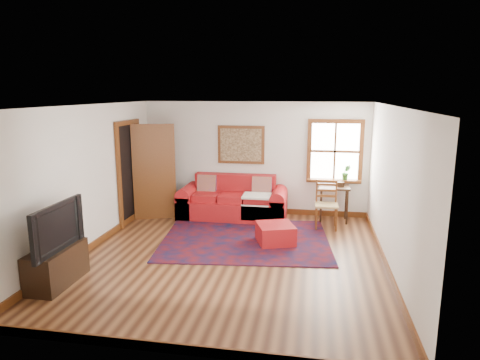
% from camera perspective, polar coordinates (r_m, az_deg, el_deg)
% --- Properties ---
extents(ground, '(5.50, 5.50, 0.00)m').
position_cam_1_polar(ground, '(7.27, -1.22, -10.22)').
color(ground, '#402011').
rests_on(ground, ground).
extents(room_envelope, '(5.04, 5.54, 2.52)m').
position_cam_1_polar(room_envelope, '(6.84, -1.25, 2.77)').
color(room_envelope, silver).
rests_on(room_envelope, ground).
extents(window, '(1.18, 0.20, 1.38)m').
position_cam_1_polar(window, '(9.43, 12.69, 2.90)').
color(window, white).
rests_on(window, ground).
extents(doorway, '(0.89, 1.08, 2.14)m').
position_cam_1_polar(doorway, '(9.25, -12.60, 1.20)').
color(doorway, black).
rests_on(doorway, ground).
extents(framed_artwork, '(1.05, 0.07, 0.85)m').
position_cam_1_polar(framed_artwork, '(9.53, 0.13, 4.71)').
color(framed_artwork, brown).
rests_on(framed_artwork, ground).
extents(persian_rug, '(3.30, 2.76, 0.02)m').
position_cam_1_polar(persian_rug, '(8.04, 0.74, -7.93)').
color(persian_rug, '#500B0F').
rests_on(persian_rug, ground).
extents(red_leather_sofa, '(2.32, 0.96, 0.91)m').
position_cam_1_polar(red_leather_sofa, '(9.39, -0.90, -3.17)').
color(red_leather_sofa, '#AC161A').
rests_on(red_leather_sofa, ground).
extents(red_ottoman, '(0.80, 0.80, 0.36)m').
position_cam_1_polar(red_ottoman, '(7.85, 4.75, -7.17)').
color(red_ottoman, '#AC161A').
rests_on(red_ottoman, ground).
extents(side_table, '(0.63, 0.47, 0.76)m').
position_cam_1_polar(side_table, '(9.23, 12.45, -1.60)').
color(side_table, black).
rests_on(side_table, ground).
extents(ladder_back_chair, '(0.46, 0.44, 0.96)m').
position_cam_1_polar(ladder_back_chair, '(8.79, 11.44, -2.95)').
color(ladder_back_chair, tan).
rests_on(ladder_back_chair, ground).
extents(media_cabinet, '(0.45, 0.99, 0.55)m').
position_cam_1_polar(media_cabinet, '(6.76, -23.25, -10.46)').
color(media_cabinet, black).
rests_on(media_cabinet, ground).
extents(television, '(0.15, 1.17, 0.67)m').
position_cam_1_polar(television, '(6.49, -23.94, -5.74)').
color(television, black).
rests_on(television, media_cabinet).
extents(candle_hurricane, '(0.12, 0.12, 0.18)m').
position_cam_1_polar(candle_hurricane, '(6.94, -21.28, -6.59)').
color(candle_hurricane, silver).
rests_on(candle_hurricane, media_cabinet).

